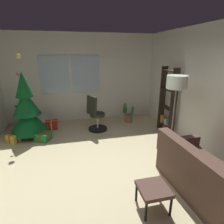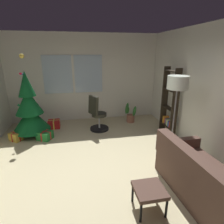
# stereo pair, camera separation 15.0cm
# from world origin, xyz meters

# --- Properties ---
(ground_plane) EXTENTS (4.87, 6.38, 0.10)m
(ground_plane) POSITION_xyz_m (0.00, 0.00, -0.05)
(ground_plane) COLOR beige
(wall_back_with_windows) EXTENTS (4.87, 0.12, 2.83)m
(wall_back_with_windows) POSITION_xyz_m (-0.02, 3.24, 1.42)
(wall_back_with_windows) COLOR silver
(wall_back_with_windows) RESTS_ON ground_plane
(wall_right_with_frames) EXTENTS (0.12, 6.38, 2.83)m
(wall_right_with_frames) POSITION_xyz_m (2.48, -0.00, 1.42)
(wall_right_with_frames) COLOR silver
(wall_right_with_frames) RESTS_ON ground_plane
(couch) EXTENTS (1.74, 1.80, 0.86)m
(couch) POSITION_xyz_m (1.81, -0.96, 0.30)
(couch) COLOR #50382E
(couch) RESTS_ON ground_plane
(footstool) EXTENTS (0.44, 0.44, 0.38)m
(footstool) POSITION_xyz_m (0.66, -0.93, 0.32)
(footstool) COLOR #50382E
(footstool) RESTS_ON ground_plane
(holiday_tree) EXTENTS (1.00, 1.00, 2.21)m
(holiday_tree) POSITION_xyz_m (-1.58, 2.15, 0.75)
(holiday_tree) COLOR #4C331E
(holiday_tree) RESTS_ON ground_plane
(gift_box_red) EXTENTS (0.35, 0.31, 0.26)m
(gift_box_red) POSITION_xyz_m (-1.04, 2.56, 0.12)
(gift_box_red) COLOR red
(gift_box_red) RESTS_ON ground_plane
(gift_box_green) EXTENTS (0.46, 0.44, 0.23)m
(gift_box_green) POSITION_xyz_m (-1.21, 1.80, 0.11)
(gift_box_green) COLOR #1E722D
(gift_box_green) RESTS_ON ground_plane
(gift_box_gold) EXTENTS (0.38, 0.36, 0.23)m
(gift_box_gold) POSITION_xyz_m (-1.95, 1.87, 0.11)
(gift_box_gold) COLOR gold
(gift_box_gold) RESTS_ON ground_plane
(office_chair) EXTENTS (0.59, 0.57, 1.07)m
(office_chair) POSITION_xyz_m (0.27, 2.14, 0.42)
(office_chair) COLOR black
(office_chair) RESTS_ON ground_plane
(bookshelf) EXTENTS (0.18, 0.64, 1.88)m
(bookshelf) POSITION_xyz_m (2.22, 1.53, 0.83)
(bookshelf) COLOR black
(bookshelf) RESTS_ON ground_plane
(floor_lamp) EXTENTS (0.44, 0.44, 1.79)m
(floor_lamp) POSITION_xyz_m (1.80, 0.53, 1.56)
(floor_lamp) COLOR slate
(floor_lamp) RESTS_ON ground_plane
(potted_plant) EXTENTS (0.37, 0.45, 0.65)m
(potted_plant) POSITION_xyz_m (1.43, 2.62, 0.23)
(potted_plant) COLOR #955C48
(potted_plant) RESTS_ON ground_plane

